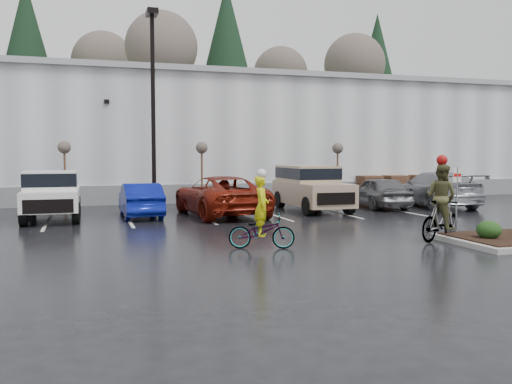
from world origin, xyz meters
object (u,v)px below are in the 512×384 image
object	(u,v)px
sapling_west	(64,151)
cyclist_olive	(441,210)
car_red	(220,196)
lamppost	(153,87)
pallet_stack_b	(395,187)
car_blue	(140,200)
car_far_silver	(435,189)
pickup_white	(52,195)
sapling_east	(338,151)
car_grey	(379,192)
fire_lane_sign	(457,193)
pallet_stack_c	(421,186)
suv_tan	(312,188)
sapling_mid	(202,151)
cyclist_hivis	(262,224)
pallet_stack_a	(369,187)

from	to	relation	value
sapling_west	cyclist_olive	size ratio (longest dim) A/B	1.24
car_red	lamppost	bearing A→B (deg)	-61.93
pallet_stack_b	car_blue	size ratio (longest dim) A/B	0.32
car_far_silver	sapling_west	bearing A→B (deg)	-6.06
sapling_west	pickup_white	xyz separation A→B (m)	(-0.35, -3.89, -1.75)
sapling_east	sapling_west	bearing A→B (deg)	180.00
pickup_white	cyclist_olive	xyz separation A→B (m)	(11.38, -9.20, -0.06)
car_grey	car_red	bearing A→B (deg)	12.15
fire_lane_sign	car_red	bearing A→B (deg)	123.75
car_red	car_grey	bearing A→B (deg)	-178.58
pallet_stack_c	suv_tan	size ratio (longest dim) A/B	0.26
sapling_west	pallet_stack_b	distance (m)	18.34
pallet_stack_b	lamppost	bearing A→B (deg)	-171.98
car_blue	car_grey	bearing A→B (deg)	-179.21
pickup_white	car_blue	xyz separation A→B (m)	(3.41, -0.21, -0.28)
cyclist_olive	sapling_mid	bearing A→B (deg)	-5.50
pallet_stack_b	suv_tan	xyz separation A→B (m)	(-7.41, -4.99, 0.35)
lamppost	fire_lane_sign	world-z (taller)	lamppost
car_red	car_far_silver	bearing A→B (deg)	178.59
car_blue	sapling_east	bearing A→B (deg)	-160.55
sapling_west	car_blue	bearing A→B (deg)	-53.19
pallet_stack_c	car_blue	size ratio (longest dim) A/B	0.32
car_far_silver	cyclist_hivis	world-z (taller)	cyclist_hivis
fire_lane_sign	pickup_white	bearing A→B (deg)	143.74
lamppost	suv_tan	distance (m)	8.76
car_red	cyclist_hivis	world-z (taller)	cyclist_hivis
pallet_stack_a	cyclist_olive	size ratio (longest dim) A/B	0.53
car_far_silver	cyclist_olive	size ratio (longest dim) A/B	2.31
sapling_east	pallet_stack_b	size ratio (longest dim) A/B	2.37
sapling_mid	car_grey	bearing A→B (deg)	-25.28
lamppost	pallet_stack_a	bearing A→B (deg)	9.09
lamppost	car_grey	world-z (taller)	lamppost
pallet_stack_c	cyclist_olive	size ratio (longest dim) A/B	0.53
sapling_east	car_red	world-z (taller)	sapling_east
lamppost	car_blue	world-z (taller)	lamppost
pallet_stack_b	pickup_white	size ratio (longest dim) A/B	0.26
lamppost	car_blue	size ratio (longest dim) A/B	2.18
sapling_west	car_red	size ratio (longest dim) A/B	0.53
sapling_west	car_far_silver	distance (m)	17.92
fire_lane_sign	car_blue	world-z (taller)	fire_lane_sign
pallet_stack_c	car_red	distance (m)	14.78
pallet_stack_b	pallet_stack_c	distance (m)	1.80
sapling_mid	car_grey	distance (m)	8.94
car_red	pallet_stack_c	bearing A→B (deg)	-162.49
lamppost	car_grey	distance (m)	11.82
sapling_mid	pallet_stack_c	distance (m)	13.69
sapling_west	pallet_stack_b	world-z (taller)	sapling_west
pallet_stack_b	car_grey	xyz separation A→B (m)	(-3.81, -4.73, 0.08)
suv_tan	cyclist_hivis	distance (m)	10.22
car_grey	car_far_silver	bearing A→B (deg)	-178.35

